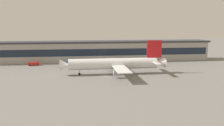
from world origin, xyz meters
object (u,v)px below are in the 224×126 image
at_px(stair_truck, 115,61).
at_px(traffic_cone_1, 134,77).
at_px(baggage_tug, 157,62).
at_px(belt_loader, 33,64).
at_px(follow_me_car, 83,64).
at_px(traffic_cone_0, 171,77).
at_px(airliner, 115,64).
at_px(crew_van, 71,63).

bearing_deg(stair_truck, traffic_cone_1, -86.01).
distance_m(baggage_tug, belt_loader, 76.73).
relative_size(follow_me_car, baggage_tug, 1.15).
bearing_deg(stair_truck, belt_loader, 177.45).
bearing_deg(belt_loader, traffic_cone_1, -38.71).
height_order(baggage_tug, stair_truck, stair_truck).
distance_m(baggage_tug, traffic_cone_0, 41.43).
height_order(baggage_tug, belt_loader, belt_loader).
distance_m(airliner, traffic_cone_1, 13.60).
height_order(follow_me_car, crew_van, crew_van).
bearing_deg(traffic_cone_0, airliner, 152.43).
xyz_separation_m(airliner, traffic_cone_1, (7.56, -10.19, -4.90)).
bearing_deg(traffic_cone_1, crew_van, 126.28).
bearing_deg(follow_me_car, stair_truck, 7.14).
relative_size(baggage_tug, traffic_cone_0, 6.57).
relative_size(follow_me_car, belt_loader, 0.68).
bearing_deg(airliner, follow_me_car, 119.66).
height_order(stair_truck, traffic_cone_0, stair_truck).
xyz_separation_m(follow_me_car, traffic_cone_1, (23.08, -37.45, -0.72)).
distance_m(stair_truck, traffic_cone_0, 47.07).
distance_m(follow_me_car, stair_truck, 20.47).
bearing_deg(baggage_tug, traffic_cone_0, -99.59).
xyz_separation_m(stair_truck, traffic_cone_1, (2.79, -40.00, -1.61)).
height_order(follow_me_car, baggage_tug, same).
relative_size(traffic_cone_0, traffic_cone_1, 0.82).
relative_size(belt_loader, crew_van, 1.22).
relative_size(crew_van, stair_truck, 0.88).
relative_size(follow_me_car, traffic_cone_1, 6.18).
xyz_separation_m(baggage_tug, belt_loader, (-76.62, 4.02, 0.07)).
relative_size(follow_me_car, crew_van, 0.83).
xyz_separation_m(baggage_tug, traffic_cone_1, (-23.94, -38.19, -0.72)).
relative_size(airliner, traffic_cone_1, 72.15).
distance_m(belt_loader, traffic_cone_0, 82.91).
height_order(airliner, follow_me_car, airliner).
height_order(airliner, baggage_tug, airliner).
xyz_separation_m(airliner, stair_truck, (4.77, 29.81, -3.29)).
bearing_deg(baggage_tug, follow_me_car, -179.10).
relative_size(stair_truck, traffic_cone_0, 10.32).
height_order(follow_me_car, traffic_cone_1, follow_me_car).
bearing_deg(airliner, crew_van, 126.18).
bearing_deg(crew_van, follow_me_car, -28.26).
bearing_deg(belt_loader, baggage_tug, -3.00).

